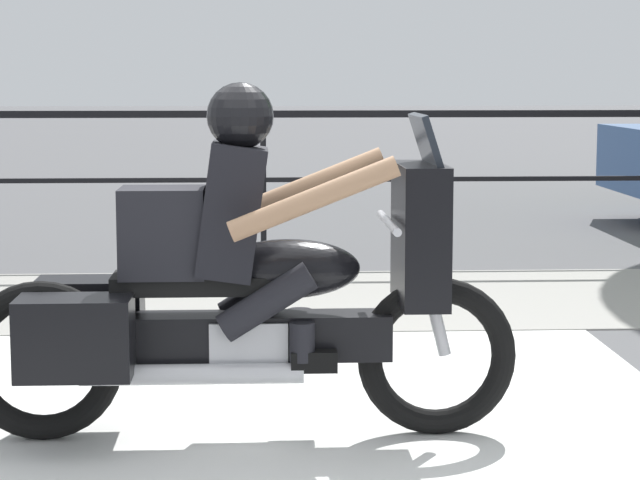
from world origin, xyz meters
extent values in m
plane|color=#565659|center=(0.00, 0.00, 0.00)|extent=(120.00, 120.00, 0.00)
cube|color=#99968E|center=(0.00, 3.40, 0.01)|extent=(44.00, 2.40, 0.01)
cube|color=silver|center=(0.17, -0.20, 0.00)|extent=(3.66, 6.00, 0.01)
cube|color=black|center=(0.00, 5.14, 1.27)|extent=(36.00, 0.04, 0.06)
cube|color=black|center=(0.00, 5.14, 0.72)|extent=(36.00, 0.03, 0.04)
cylinder|color=black|center=(0.00, 5.14, 0.65)|extent=(0.05, 0.05, 1.30)
torus|color=black|center=(0.74, -0.01, 0.36)|extent=(0.71, 0.11, 0.71)
torus|color=black|center=(-1.01, -0.01, 0.36)|extent=(0.71, 0.11, 0.71)
cube|color=black|center=(-0.14, -0.01, 0.46)|extent=(1.32, 0.22, 0.20)
cube|color=silver|center=(-0.10, -0.01, 0.41)|extent=(0.34, 0.26, 0.26)
ellipsoid|color=black|center=(0.07, -0.01, 0.76)|extent=(0.63, 0.30, 0.26)
cube|color=black|center=(-0.31, -0.01, 0.70)|extent=(0.77, 0.28, 0.08)
cube|color=black|center=(0.66, -0.01, 0.91)|extent=(0.20, 0.56, 0.61)
cube|color=#1E232B|center=(0.68, -0.01, 1.31)|extent=(0.10, 0.47, 0.24)
cylinder|color=silver|center=(0.52, -0.01, 0.96)|extent=(0.04, 0.70, 0.04)
cylinder|color=silver|center=(-0.34, -0.17, 0.33)|extent=(0.96, 0.09, 0.09)
cube|color=black|center=(-0.83, -0.25, 0.51)|extent=(0.48, 0.28, 0.34)
cube|color=black|center=(-0.83, 0.23, 0.51)|extent=(0.48, 0.28, 0.34)
cylinder|color=silver|center=(0.71, -0.01, 0.63)|extent=(0.19, 0.06, 0.55)
cube|color=black|center=(-0.17, -0.01, 1.01)|extent=(0.32, 0.36, 0.60)
sphere|color=tan|center=(-0.13, -0.01, 1.40)|extent=(0.23, 0.23, 0.23)
sphere|color=black|center=(-0.13, -0.01, 1.42)|extent=(0.29, 0.29, 0.29)
cylinder|color=black|center=(-0.02, -0.16, 0.64)|extent=(0.44, 0.13, 0.34)
cylinder|color=black|center=(0.13, -0.16, 0.46)|extent=(0.11, 0.11, 0.17)
cube|color=black|center=(0.18, -0.16, 0.38)|extent=(0.20, 0.10, 0.09)
cylinder|color=black|center=(-0.02, 0.14, 0.64)|extent=(0.44, 0.13, 0.34)
cylinder|color=black|center=(0.13, 0.14, 0.46)|extent=(0.11, 0.11, 0.17)
cube|color=black|center=(0.18, 0.14, 0.38)|extent=(0.20, 0.10, 0.09)
cylinder|color=tan|center=(0.17, -0.31, 1.09)|extent=(0.72, 0.09, 0.36)
cylinder|color=tan|center=(0.17, 0.29, 1.09)|extent=(0.72, 0.09, 0.36)
cube|color=black|center=(-0.47, -0.01, 0.92)|extent=(0.37, 0.31, 0.39)
camera|label=1|loc=(-0.07, -5.41, 1.60)|focal=70.00mm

